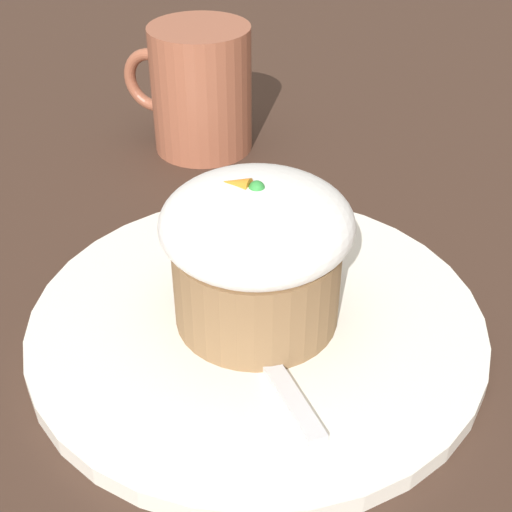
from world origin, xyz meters
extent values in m
plane|color=#3D281E|center=(0.00, 0.00, 0.00)|extent=(4.00, 4.00, 0.00)
cylinder|color=white|center=(0.00, 0.00, 0.01)|extent=(0.26, 0.26, 0.01)
cylinder|color=olive|center=(0.00, 0.00, 0.04)|extent=(0.09, 0.09, 0.05)
ellipsoid|color=white|center=(0.00, 0.00, 0.07)|extent=(0.10, 0.10, 0.04)
cone|color=orange|center=(0.01, 0.00, 0.09)|extent=(0.01, 0.01, 0.01)
sphere|color=green|center=(0.00, 0.00, 0.09)|extent=(0.01, 0.01, 0.01)
cube|color=silver|center=(-0.04, 0.05, 0.01)|extent=(0.06, 0.06, 0.00)
ellipsoid|color=silver|center=(0.00, 0.01, 0.01)|extent=(0.06, 0.06, 0.01)
cylinder|color=#9E563D|center=(0.13, -0.19, 0.05)|extent=(0.08, 0.08, 0.10)
torus|color=#9E563D|center=(0.18, -0.19, 0.05)|extent=(0.05, 0.01, 0.05)
camera|label=1|loc=(-0.12, 0.28, 0.27)|focal=50.00mm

